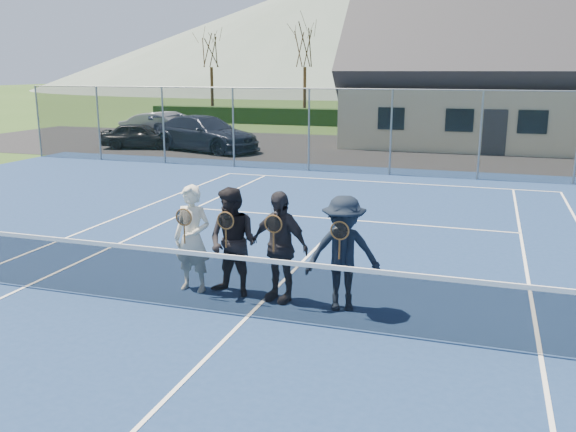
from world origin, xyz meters
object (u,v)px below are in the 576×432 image
Objects in this scene: clubhouse at (510,63)px; player_c at (279,246)px; car_a at (140,136)px; car_b at (168,129)px; player_b at (233,242)px; tennis_net at (248,284)px; player_d at (343,253)px; player_a at (192,239)px; car_c at (205,134)px.

clubhouse reaches higher than player_c.
clubhouse is (16.45, 6.66, 3.37)m from car_a.
car_b is at bearing -161.76° from clubhouse.
car_b is 2.72× the size of player_b.
tennis_net is 24.57m from clubhouse.
player_c is 1.00× the size of player_d.
player_b reaches higher than car_a.
player_a and player_d have the same top height.
player_b and player_d have the same top height.
player_b is at bearing -177.98° from player_c.
player_c is at bearing -99.26° from clubhouse.
car_b is at bearing 121.82° from player_b.
player_c is (11.98, -18.00, 0.11)m from car_b.
car_c is at bearing 121.88° from player_d.
car_a is at bearing 123.93° from player_a.
car_b is 16.89m from clubhouse.
player_c is (0.79, 0.03, 0.00)m from player_b.
player_a and player_c have the same top height.
tennis_net is (9.13, -17.48, -0.26)m from car_c.
player_a is 1.00× the size of player_c.
player_c reaches higher than tennis_net.
car_a is at bearing 125.64° from player_b.
player_b is at bearing 178.82° from player_d.
player_b is 1.00× the size of player_d.
car_c is 3.07× the size of player_d.
player_d is at bearing -155.84° from car_a.
clubhouse is 8.67× the size of player_d.
clubhouse reaches higher than tennis_net.
car_c is at bearing 115.12° from player_a.
tennis_net is 0.75× the size of clubhouse.
player_a is at bearing -102.86° from clubhouse.
player_c reaches higher than car_a.
player_a reaches higher than tennis_net.
player_b is (11.19, -18.03, 0.11)m from car_b.
player_b is at bearing 126.32° from tennis_net.
player_a is at bearing -179.69° from player_b.
clubhouse is (13.13, 6.52, 3.19)m from car_c.
car_c is 0.47× the size of tennis_net.
player_c is at bearing 74.86° from tennis_net.
player_d is at bearing -1.18° from player_b.
player_c is (12.66, -16.54, 0.31)m from car_a.
clubhouse reaches higher than car_b.
car_a reaches higher than tennis_net.
player_b reaches higher than car_b.
player_a is at bearing -141.46° from car_b.
player_d is (2.58, -0.03, -0.00)m from player_a.
player_a is 1.00× the size of player_b.
car_b is 22.28m from player_d.
player_b reaches higher than tennis_net.
car_a is at bearing 127.44° from player_c.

